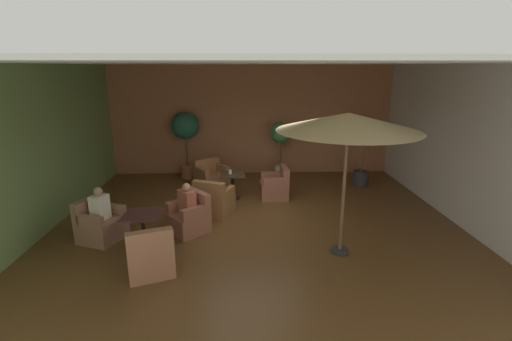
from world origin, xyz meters
TOP-DOWN VIEW (x-y plane):
  - ground_plane at (0.00, 0.00)m, footprint 9.04×8.26m
  - wall_back_brick at (0.00, 4.09)m, footprint 9.04×0.08m
  - wall_left_accent at (-4.48, 0.00)m, footprint 0.08×8.26m
  - wall_right_plain at (4.48, 0.00)m, footprint 0.08×8.26m
  - ceiling_slab at (0.00, 0.00)m, footprint 9.04×8.26m
  - cafe_table_front_left at (-0.57, 1.56)m, footprint 0.66×0.66m
  - armchair_front_left_north at (-0.99, 0.50)m, footprint 0.99×0.98m
  - armchair_front_left_east at (0.56, 1.60)m, footprint 0.74×0.76m
  - armchair_front_left_south at (-1.21, 2.49)m, footprint 1.07×1.06m
  - cafe_table_front_right at (-2.22, -1.11)m, footprint 0.73×0.73m
  - armchair_front_right_north at (-3.18, -0.74)m, footprint 0.95×0.99m
  - armchair_front_right_east at (-1.87, -2.09)m, footprint 0.93×0.93m
  - armchair_front_right_south at (-1.44, -0.45)m, footprint 1.01×1.01m
  - patio_umbrella_tall_red at (1.51, -1.49)m, footprint 2.49×2.49m
  - potted_tree_left_corner at (0.88, 3.42)m, footprint 0.64×0.64m
  - potted_tree_mid_left at (-2.03, 3.53)m, footprint 0.84×0.84m
  - potted_tree_mid_right at (3.16, 2.54)m, footprint 0.58×0.58m
  - patron_blue_shirt at (-1.47, -0.47)m, footprint 0.42×0.44m
  - patron_by_window at (-3.15, -0.75)m, footprint 0.35×0.39m
  - iced_drink_cup at (-0.63, 1.55)m, footprint 0.08×0.08m

SIDE VIEW (x-z plane):
  - ground_plane at x=0.00m, z-range -0.02..0.00m
  - armchair_front_left_east at x=0.56m, z-range -0.11..0.73m
  - armchair_front_left_south at x=-1.21m, z-range -0.10..0.73m
  - armchair_front_right_north at x=-3.18m, z-range -0.11..0.74m
  - armchair_front_right_south at x=-1.44m, z-range -0.11..0.74m
  - armchair_front_left_north at x=-0.99m, z-range -0.12..0.75m
  - armchair_front_right_east at x=-1.87m, z-range -0.12..0.76m
  - cafe_table_front_left at x=-0.57m, z-range 0.17..0.85m
  - cafe_table_front_right at x=-2.22m, z-range 0.20..0.88m
  - patron_blue_shirt at x=-1.47m, z-range 0.37..1.04m
  - patron_by_window at x=-3.15m, z-range 0.40..1.07m
  - iced_drink_cup at x=-0.63m, z-range 0.69..0.80m
  - potted_tree_left_corner at x=0.88m, z-range 0.38..2.14m
  - potted_tree_mid_right at x=3.16m, z-range 0.25..2.28m
  - potted_tree_mid_left at x=-2.03m, z-range 0.45..2.52m
  - wall_back_brick at x=0.00m, z-range 0.00..3.44m
  - wall_left_accent at x=-4.48m, z-range 0.00..3.44m
  - wall_right_plain at x=4.48m, z-range 0.00..3.44m
  - patio_umbrella_tall_red at x=1.51m, z-range 1.14..3.78m
  - ceiling_slab at x=0.00m, z-range 3.44..3.50m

